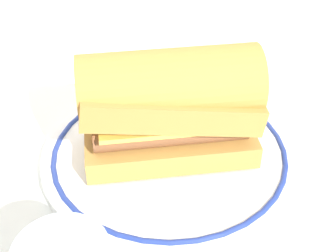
% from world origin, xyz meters
% --- Properties ---
extents(ground_plane, '(1.50, 1.50, 0.00)m').
position_xyz_m(ground_plane, '(0.00, 0.00, 0.00)').
color(ground_plane, white).
extents(plate, '(0.28, 0.28, 0.01)m').
position_xyz_m(plate, '(-0.02, 0.00, 0.01)').
color(plate, white).
rests_on(plate, ground_plane).
extents(sausage_sandwich, '(0.20, 0.13, 0.12)m').
position_xyz_m(sausage_sandwich, '(-0.02, 0.00, 0.08)').
color(sausage_sandwich, '#BD8C42').
rests_on(sausage_sandwich, plate).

